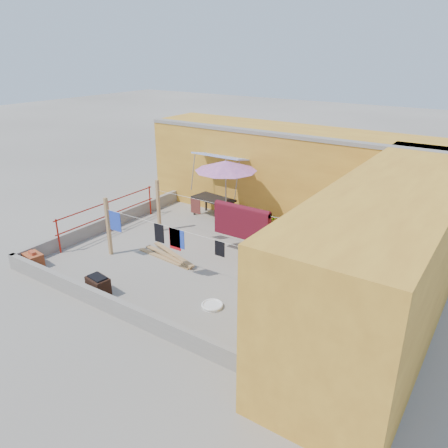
% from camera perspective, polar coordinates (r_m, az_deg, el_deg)
% --- Properties ---
extents(ground, '(80.00, 80.00, 0.00)m').
position_cam_1_polar(ground, '(13.09, -2.55, -4.40)').
color(ground, '#9E998E').
rests_on(ground, ground).
extents(wall_back, '(11.00, 3.27, 3.21)m').
position_cam_1_polar(wall_back, '(16.07, 8.89, 6.59)').
color(wall_back, gold).
rests_on(wall_back, ground).
extents(wall_right, '(2.40, 9.00, 3.20)m').
position_cam_1_polar(wall_right, '(10.44, 20.93, -3.43)').
color(wall_right, gold).
rests_on(wall_right, ground).
extents(parapet_front, '(8.30, 0.16, 0.44)m').
position_cam_1_polar(parapet_front, '(10.71, -14.23, -10.32)').
color(parapet_front, gray).
rests_on(parapet_front, ground).
extents(parapet_left, '(0.16, 7.30, 0.44)m').
position_cam_1_polar(parapet_left, '(15.59, -14.70, 0.23)').
color(parapet_left, gray).
rests_on(parapet_left, ground).
extents(red_railing, '(0.05, 4.20, 1.10)m').
position_cam_1_polar(red_railing, '(15.13, -14.86, 1.57)').
color(red_railing, '#A21B10').
rests_on(red_railing, ground).
extents(clothesline_rig, '(5.09, 2.35, 1.80)m').
position_cam_1_polar(clothesline_rig, '(12.76, 1.16, -0.05)').
color(clothesline_rig, tan).
rests_on(clothesline_rig, ground).
extents(patio_umbrella, '(2.67, 2.67, 2.48)m').
position_cam_1_polar(patio_umbrella, '(14.40, 0.25, 7.57)').
color(patio_umbrella, gray).
rests_on(patio_umbrella, ground).
extents(outdoor_table, '(1.66, 0.99, 0.74)m').
position_cam_1_polar(outdoor_table, '(15.94, -1.38, 3.16)').
color(outdoor_table, black).
rests_on(outdoor_table, ground).
extents(brick_stack, '(0.60, 0.48, 0.48)m').
position_cam_1_polar(brick_stack, '(13.61, -23.62, -4.34)').
color(brick_stack, '#B34F29').
rests_on(brick_stack, ground).
extents(lumber_pile, '(2.18, 0.78, 0.13)m').
position_cam_1_polar(lumber_pile, '(13.12, -7.23, -4.20)').
color(lumber_pile, tan).
rests_on(lumber_pile, ground).
extents(brazier, '(0.64, 0.48, 0.53)m').
position_cam_1_polar(brazier, '(11.55, -16.09, -7.78)').
color(brazier, black).
rests_on(brazier, ground).
extents(white_basin, '(0.53, 0.53, 0.09)m').
position_cam_1_polar(white_basin, '(10.73, -1.56, -10.57)').
color(white_basin, white).
rests_on(white_basin, ground).
extents(water_jug_a, '(0.20, 0.20, 0.32)m').
position_cam_1_polar(water_jug_a, '(13.13, 15.95, -4.53)').
color(water_jug_a, white).
rests_on(water_jug_a, ground).
extents(water_jug_b, '(0.20, 0.20, 0.32)m').
position_cam_1_polar(water_jug_b, '(12.92, 9.66, -4.42)').
color(water_jug_b, white).
rests_on(water_jug_b, ground).
extents(green_hose, '(0.49, 0.49, 0.07)m').
position_cam_1_polar(green_hose, '(14.19, 17.44, -3.14)').
color(green_hose, '#176718').
rests_on(green_hose, ground).
extents(plant_back_a, '(0.92, 0.92, 0.77)m').
position_cam_1_polar(plant_back_a, '(14.53, 5.32, -0.03)').
color(plant_back_a, '#1C5117').
rests_on(plant_back_a, ground).
extents(plant_back_b, '(0.44, 0.44, 0.69)m').
position_cam_1_polar(plant_back_b, '(14.47, 12.82, -0.78)').
color(plant_back_b, '#1C5117').
rests_on(plant_back_b, ground).
extents(plant_right_a, '(0.48, 0.36, 0.83)m').
position_cam_1_polar(plant_right_a, '(11.98, 14.18, -5.55)').
color(plant_right_a, '#1C5117').
rests_on(plant_right_a, ground).
extents(plant_right_b, '(0.36, 0.42, 0.70)m').
position_cam_1_polar(plant_right_b, '(10.83, 6.87, -8.53)').
color(plant_right_b, '#1C5117').
rests_on(plant_right_b, ground).
extents(plant_right_c, '(0.50, 0.56, 0.55)m').
position_cam_1_polar(plant_right_c, '(10.35, 9.23, -10.74)').
color(plant_right_c, '#1C5117').
rests_on(plant_right_c, ground).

